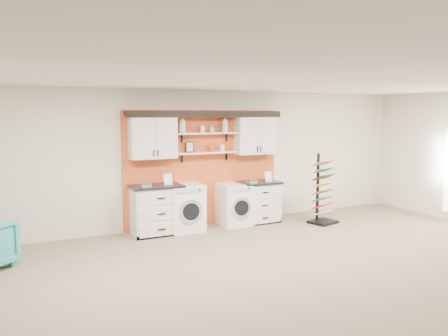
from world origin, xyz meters
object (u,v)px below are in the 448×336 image
base_cabinet_right (258,202)px  dryer (234,204)px  sample_rack (323,200)px  base_cabinet_left (157,210)px  washer (185,207)px

base_cabinet_right → dryer: bearing=-179.7°
base_cabinet_right → dryer: size_ratio=1.03×
base_cabinet_right → sample_rack: sample_rack is taller
base_cabinet_left → washer: size_ratio=1.05×
sample_rack → base_cabinet_right: bearing=135.1°
base_cabinet_right → washer: washer is taller
washer → dryer: (1.10, 0.00, -0.03)m
base_cabinet_right → sample_rack: bearing=-30.5°
base_cabinet_right → washer: bearing=-179.9°
base_cabinet_left → sample_rack: size_ratio=0.66×
base_cabinet_right → sample_rack: 1.37m
base_cabinet_right → dryer: base_cabinet_right is taller
base_cabinet_left → base_cabinet_right: bearing=0.0°
washer → sample_rack: 2.95m
base_cabinet_left → washer: bearing=-0.3°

